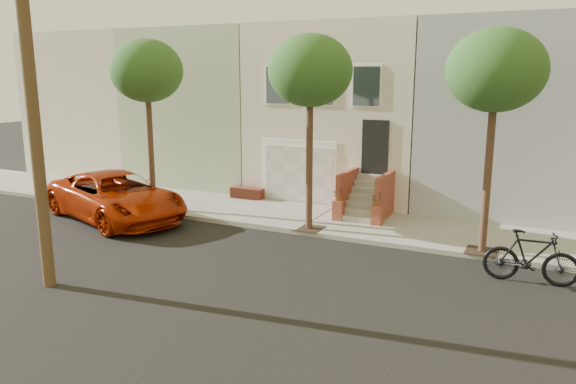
% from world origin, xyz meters
% --- Properties ---
extents(ground, '(90.00, 90.00, 0.00)m').
position_xyz_m(ground, '(0.00, 0.00, 0.00)').
color(ground, black).
rests_on(ground, ground).
extents(sidewalk, '(40.00, 3.70, 0.15)m').
position_xyz_m(sidewalk, '(0.00, 5.35, 0.07)').
color(sidewalk, '#99978B').
rests_on(sidewalk, ground).
extents(house_row, '(33.10, 11.70, 7.00)m').
position_xyz_m(house_row, '(0.00, 11.19, 3.64)').
color(house_row, '#BFB3A3').
rests_on(house_row, sidewalk).
extents(tree_left, '(2.70, 2.57, 6.30)m').
position_xyz_m(tree_left, '(-5.50, 3.90, 5.26)').
color(tree_left, '#2D2116').
rests_on(tree_left, sidewalk).
extents(tree_mid, '(2.70, 2.57, 6.30)m').
position_xyz_m(tree_mid, '(1.00, 3.90, 5.26)').
color(tree_mid, '#2D2116').
rests_on(tree_mid, sidewalk).
extents(tree_right, '(2.70, 2.57, 6.30)m').
position_xyz_m(tree_right, '(6.50, 3.90, 5.26)').
color(tree_right, '#2D2116').
rests_on(tree_right, sidewalk).
extents(utility_pole, '(23.60, 1.22, 10.00)m').
position_xyz_m(utility_pole, '(8.00, -3.20, 5.19)').
color(utility_pole, '#41321E').
rests_on(utility_pole, ground).
extents(pickup_truck, '(6.78, 4.73, 1.72)m').
position_xyz_m(pickup_truck, '(-5.95, 2.39, 0.86)').
color(pickup_truck, '#A22102').
rests_on(pickup_truck, ground).
extents(motorcycle, '(2.33, 0.82, 1.38)m').
position_xyz_m(motorcycle, '(7.85, 2.22, 0.69)').
color(motorcycle, black).
rests_on(motorcycle, ground).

